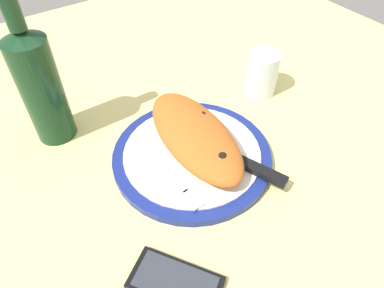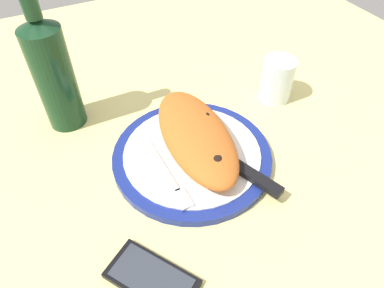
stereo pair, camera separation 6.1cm
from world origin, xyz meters
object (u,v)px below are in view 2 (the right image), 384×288
at_px(calzone, 196,135).
at_px(smartphone, 152,279).
at_px(fork, 169,176).
at_px(plate, 192,155).
at_px(knife, 242,169).
at_px(water_glass, 277,82).
at_px(wine_bottle, 53,72).

bearing_deg(calzone, smartphone, -41.35).
xyz_separation_m(fork, smartphone, (0.14, -0.09, -0.01)).
relative_size(plate, knife, 1.34).
relative_size(calzone, water_glass, 2.89).
relative_size(smartphone, wine_bottle, 0.46).
relative_size(plate, water_glass, 3.09).
bearing_deg(fork, wine_bottle, -154.23).
distance_m(plate, smartphone, 0.23).
distance_m(knife, smartphone, 0.23).
relative_size(plate, smartphone, 2.07).
bearing_deg(calzone, water_glass, 107.25).
relative_size(calzone, fork, 1.51).
distance_m(plate, calzone, 0.04).
xyz_separation_m(knife, water_glass, (-0.16, 0.19, 0.02)).
height_order(plate, smartphone, plate).
relative_size(plate, wine_bottle, 0.96).
bearing_deg(plate, wine_bottle, -139.50).
bearing_deg(fork, smartphone, -32.42).
height_order(plate, knife, knife).
bearing_deg(fork, water_glass, 110.85).
height_order(knife, wine_bottle, wine_bottle).
bearing_deg(water_glass, knife, -49.46).
distance_m(plate, water_glass, 0.26).
distance_m(knife, wine_bottle, 0.38).
bearing_deg(plate, smartphone, -40.59).
bearing_deg(water_glass, smartphone, -56.74).
xyz_separation_m(plate, fork, (0.03, -0.06, 0.01)).
relative_size(fork, knife, 0.83).
bearing_deg(smartphone, wine_bottle, -176.15).
bearing_deg(water_glass, calzone, -72.75).
xyz_separation_m(knife, wine_bottle, (-0.29, -0.23, 0.09)).
height_order(fork, smartphone, fork).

